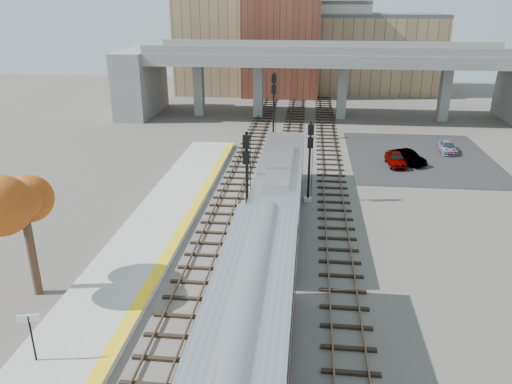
% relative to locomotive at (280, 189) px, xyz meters
% --- Properties ---
extents(ground, '(160.00, 160.00, 0.00)m').
position_rel_locomotive_xyz_m(ground, '(-1.00, -11.43, -2.28)').
color(ground, '#47423D').
rests_on(ground, ground).
extents(platform, '(4.50, 60.00, 0.35)m').
position_rel_locomotive_xyz_m(platform, '(-8.25, -11.43, -2.10)').
color(platform, '#9E9E99').
rests_on(platform, ground).
extents(yellow_strip, '(0.70, 60.00, 0.01)m').
position_rel_locomotive_xyz_m(yellow_strip, '(-6.35, -11.43, -1.92)').
color(yellow_strip, yellow).
rests_on(yellow_strip, platform).
extents(tracks, '(10.70, 95.00, 0.25)m').
position_rel_locomotive_xyz_m(tracks, '(-0.07, 1.07, -2.20)').
color(tracks, black).
rests_on(tracks, ground).
extents(overpass, '(54.00, 12.00, 9.50)m').
position_rel_locomotive_xyz_m(overpass, '(3.92, 33.57, 3.53)').
color(overpass, slate).
rests_on(overpass, ground).
extents(buildings_far, '(43.00, 21.00, 20.60)m').
position_rel_locomotive_xyz_m(buildings_far, '(0.26, 55.14, 5.60)').
color(buildings_far, '#9E845C').
rests_on(buildings_far, ground).
extents(parking_lot, '(14.00, 18.00, 0.04)m').
position_rel_locomotive_xyz_m(parking_lot, '(13.00, 16.57, -2.26)').
color(parking_lot, black).
rests_on(parking_lot, ground).
extents(locomotive, '(3.02, 19.05, 4.10)m').
position_rel_locomotive_xyz_m(locomotive, '(0.00, 0.00, 0.00)').
color(locomotive, '#A8AAB2').
rests_on(locomotive, ground).
extents(signal_mast_near, '(0.60, 0.64, 6.79)m').
position_rel_locomotive_xyz_m(signal_mast_near, '(-2.10, -1.84, 1.04)').
color(signal_mast_near, '#9E9E99').
rests_on(signal_mast_near, ground).
extents(signal_mast_mid, '(0.60, 0.64, 6.31)m').
position_rel_locomotive_xyz_m(signal_mast_mid, '(2.00, 3.54, 0.71)').
color(signal_mast_mid, '#9E9E99').
rests_on(signal_mast_mid, ground).
extents(signal_mast_far, '(0.60, 0.64, 7.35)m').
position_rel_locomotive_xyz_m(signal_mast_far, '(-2.10, 22.03, 1.42)').
color(signal_mast_far, '#9E9E99').
rests_on(signal_mast_far, ground).
extents(station_sign, '(0.88, 0.27, 2.27)m').
position_rel_locomotive_xyz_m(station_sign, '(-9.31, -16.51, -0.30)').
color(station_sign, black).
rests_on(station_sign, platform).
extents(tree, '(3.60, 3.60, 7.36)m').
position_rel_locomotive_xyz_m(tree, '(-12.19, -11.03, 3.18)').
color(tree, '#382619').
rests_on(tree, ground).
extents(car_a, '(1.82, 3.94, 1.31)m').
position_rel_locomotive_xyz_m(car_a, '(10.12, 13.40, -1.58)').
color(car_a, '#99999E').
rests_on(car_a, parking_lot).
extents(car_b, '(3.32, 3.97, 1.28)m').
position_rel_locomotive_xyz_m(car_b, '(11.31, 14.13, -1.60)').
color(car_b, '#99999E').
rests_on(car_b, parking_lot).
extents(car_c, '(1.71, 3.79, 1.08)m').
position_rel_locomotive_xyz_m(car_c, '(16.08, 18.49, -1.70)').
color(car_c, '#99999E').
rests_on(car_c, parking_lot).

